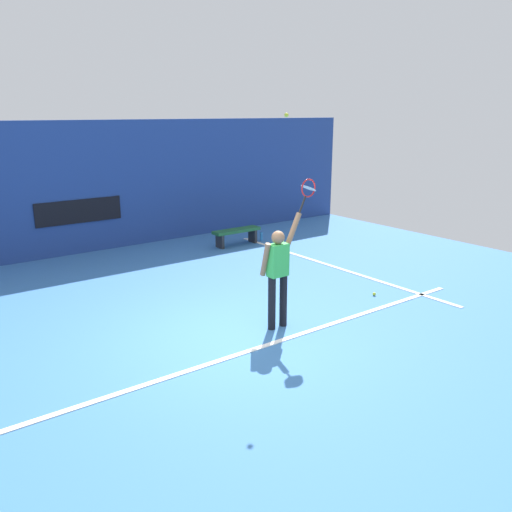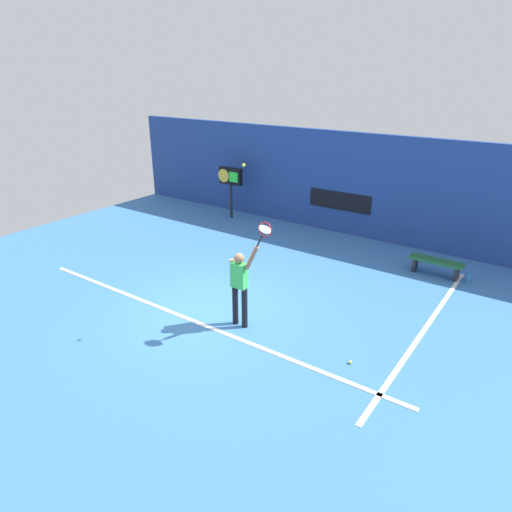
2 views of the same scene
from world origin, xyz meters
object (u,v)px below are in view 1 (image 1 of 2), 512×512
at_px(court_bench, 237,233).
at_px(tennis_player, 278,271).
at_px(spare_ball, 374,294).
at_px(tennis_ball, 286,115).
at_px(water_bottle, 261,236).
at_px(tennis_racket, 308,190).

bearing_deg(court_bench, tennis_player, -118.05).
height_order(tennis_player, spare_ball, tennis_player).
distance_m(tennis_ball, water_bottle, 7.07).
bearing_deg(tennis_player, tennis_ball, -1.27).
height_order(tennis_player, court_bench, tennis_player).
xyz_separation_m(court_bench, spare_ball, (-0.17, -5.07, -0.30)).
bearing_deg(spare_ball, court_bench, 88.03).
relative_size(tennis_player, spare_ball, 28.71).
distance_m(court_bench, spare_ball, 5.08).
bearing_deg(court_bench, tennis_ball, -116.87).
xyz_separation_m(tennis_racket, tennis_ball, (-0.49, 0.00, 1.21)).
distance_m(tennis_ball, spare_ball, 4.25).
relative_size(tennis_ball, spare_ball, 1.00).
bearing_deg(water_bottle, tennis_ball, -123.97).
distance_m(tennis_player, water_bottle, 6.33).
bearing_deg(tennis_ball, tennis_player, 178.73).
relative_size(tennis_ball, court_bench, 0.05).
height_order(tennis_ball, water_bottle, tennis_ball).
bearing_deg(court_bench, tennis_racket, -112.38).
xyz_separation_m(tennis_player, court_bench, (2.74, 5.14, -0.67)).
height_order(tennis_player, tennis_racket, tennis_racket).
bearing_deg(tennis_ball, spare_ball, 1.68).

